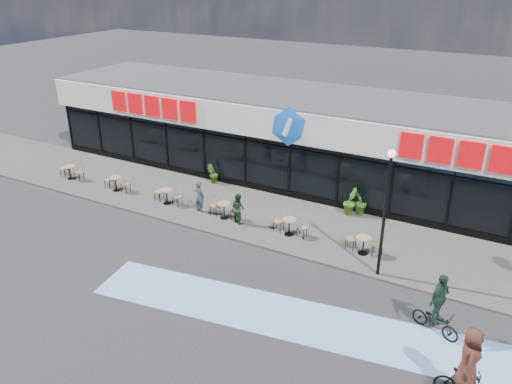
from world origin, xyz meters
TOP-DOWN VIEW (x-y plane):
  - ground at (0.00, 0.00)m, footprint 120.00×120.00m
  - sidewalk at (0.00, 4.50)m, footprint 44.00×5.00m
  - bike_lane at (4.00, -1.50)m, footprint 14.17×4.13m
  - building at (-0.00, 9.93)m, footprint 30.60×6.57m
  - lamp_post at (5.84, 2.30)m, footprint 0.28×0.28m
  - bistro_set_0 at (-11.38, 3.54)m, footprint 1.54×0.62m
  - bistro_set_1 at (-8.12, 3.54)m, footprint 1.54×0.62m
  - bistro_set_2 at (-4.86, 3.54)m, footprint 1.54×0.62m
  - bistro_set_3 at (-1.61, 3.54)m, footprint 1.54×0.62m
  - bistro_set_4 at (1.65, 3.54)m, footprint 1.54×0.62m
  - bistro_set_5 at (4.91, 3.54)m, footprint 1.54×0.62m
  - potted_plant_left at (-4.30, 6.65)m, footprint 0.71×0.73m
  - potted_plant_mid at (3.27, 6.61)m, footprint 0.63×0.76m
  - potted_plant_right at (3.72, 6.72)m, footprint 0.54×0.67m
  - patron_left at (-2.97, 3.51)m, footprint 0.62×0.48m
  - patron_right at (-0.85, 3.42)m, footprint 0.82×0.74m
  - cyclist_a at (9.45, -2.32)m, footprint 1.56×0.95m
  - cyclist_b at (8.30, 0.03)m, footprint 1.71×1.12m

SIDE VIEW (x-z plane):
  - ground at x=0.00m, z-range 0.00..0.00m
  - bike_lane at x=4.00m, z-range 0.00..0.01m
  - sidewalk at x=0.00m, z-range 0.00..0.10m
  - bistro_set_0 at x=-11.38m, z-range 0.11..1.01m
  - bistro_set_1 at x=-8.12m, z-range 0.11..1.01m
  - bistro_set_2 at x=-4.86m, z-range 0.11..1.01m
  - bistro_set_3 at x=-1.61m, z-range 0.11..1.01m
  - bistro_set_4 at x=1.65m, z-range 0.11..1.01m
  - bistro_set_5 at x=4.91m, z-range 0.11..1.01m
  - potted_plant_left at x=-4.30m, z-range 0.10..1.14m
  - potted_plant_right at x=3.72m, z-range 0.10..1.32m
  - potted_plant_mid at x=3.27m, z-range 0.10..1.38m
  - patron_right at x=-0.85m, z-range 0.10..1.49m
  - cyclist_b at x=8.30m, z-range -0.23..1.92m
  - patron_left at x=-2.97m, z-range 0.10..1.63m
  - cyclist_a at x=9.45m, z-range -0.12..2.14m
  - building at x=0.00m, z-range -0.04..4.71m
  - lamp_post at x=5.84m, z-range 0.58..5.50m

